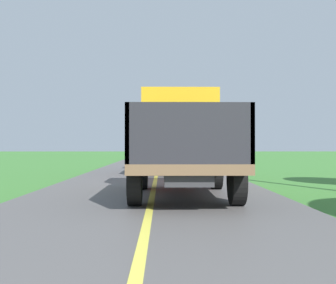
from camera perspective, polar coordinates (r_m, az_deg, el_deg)
The scene contains 2 objects.
banana_truck_near at distance 11.35m, azimuth 1.76°, elevation 0.30°, with size 2.38×5.82×2.80m.
banana_truck_far at distance 20.59m, azimuth -0.03°, elevation -0.04°, with size 2.38×5.81×2.80m.
Camera 1 is at (0.24, 0.89, 1.31)m, focal length 46.40 mm.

